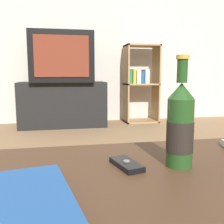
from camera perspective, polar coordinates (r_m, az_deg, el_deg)
name	(u,v)px	position (r m, az deg, el deg)	size (l,w,h in m)	color
back_wall	(71,22)	(3.61, -8.97, 18.79)	(8.00, 0.05, 2.60)	beige
coffee_table	(131,208)	(0.61, 4.10, -20.12)	(1.18, 0.65, 0.40)	#422B1C
tv_stand	(63,104)	(3.26, -10.64, 1.70)	(1.03, 0.45, 0.54)	black
television	(62,58)	(3.25, -10.90, 11.51)	(0.72, 0.60, 0.58)	black
bookshelf	(140,82)	(3.48, 6.13, 6.52)	(0.43, 0.30, 1.01)	#99754C
beer_bottle	(180,126)	(0.68, 14.62, -3.02)	(0.07, 0.07, 0.28)	#1E4219
cell_phone	(126,164)	(0.68, 3.17, -11.30)	(0.07, 0.12, 0.02)	black
table_book	(28,200)	(0.51, -17.82, -17.83)	(0.19, 0.29, 0.02)	navy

